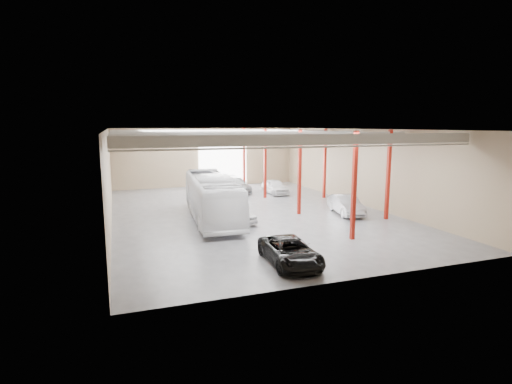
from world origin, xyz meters
TOP-DOWN VIEW (x-y plane):
  - depot_shell at (0.13, 0.48)m, footprint 22.12×32.12m
  - coach_bus at (-3.50, -1.50)m, footprint 4.04×12.94m
  - black_sedan at (-1.99, -13.00)m, footprint 2.63×5.21m
  - car_row_a at (-2.00, -3.00)m, footprint 2.54×4.65m
  - car_row_b at (-2.00, 4.50)m, footprint 2.69×4.63m
  - car_row_c at (1.86, 10.30)m, footprint 2.72×5.90m
  - car_right_near at (7.44, -3.42)m, footprint 2.57×5.07m
  - car_right_far at (5.70, 7.88)m, footprint 1.85×4.51m

SIDE VIEW (x-z plane):
  - black_sedan at x=-1.99m, z-range 0.00..1.41m
  - car_row_b at x=-2.00m, z-range 0.00..1.44m
  - car_row_a at x=-2.00m, z-range 0.00..1.50m
  - car_right_far at x=5.70m, z-range 0.00..1.53m
  - car_right_near at x=7.44m, z-range 0.00..1.59m
  - car_row_c at x=1.86m, z-range 0.00..1.67m
  - coach_bus at x=-3.50m, z-range 0.00..3.55m
  - depot_shell at x=0.13m, z-range 1.44..8.51m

